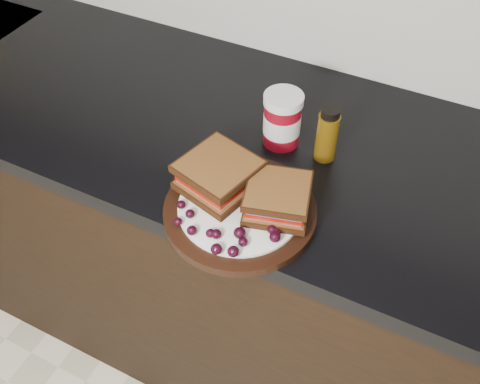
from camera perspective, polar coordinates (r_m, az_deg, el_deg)
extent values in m
cube|color=black|center=(1.48, 2.83, -8.22)|extent=(3.96, 0.58, 0.86)
cube|color=black|center=(1.14, 3.65, 4.78)|extent=(3.98, 0.60, 0.04)
cylinder|color=black|center=(0.98, 0.00, -2.04)|extent=(0.28, 0.28, 0.02)
ellipsoid|color=black|center=(0.96, -6.28, -1.35)|extent=(0.02, 0.02, 0.02)
ellipsoid|color=black|center=(0.95, -5.35, -2.33)|extent=(0.02, 0.02, 0.02)
ellipsoid|color=black|center=(0.94, -6.63, -3.16)|extent=(0.02, 0.02, 0.01)
ellipsoid|color=black|center=(0.92, -5.16, -4.10)|extent=(0.02, 0.02, 0.02)
ellipsoid|color=black|center=(0.92, -3.18, -4.42)|extent=(0.02, 0.02, 0.02)
ellipsoid|color=black|center=(0.91, -2.56, -4.51)|extent=(0.02, 0.02, 0.02)
ellipsoid|color=black|center=(0.89, -2.53, -6.10)|extent=(0.02, 0.02, 0.02)
ellipsoid|color=black|center=(0.89, -0.73, -6.36)|extent=(0.02, 0.02, 0.02)
ellipsoid|color=black|center=(0.90, 0.32, -5.34)|extent=(0.02, 0.02, 0.02)
ellipsoid|color=black|center=(0.91, -0.04, -4.38)|extent=(0.02, 0.02, 0.02)
ellipsoid|color=black|center=(0.91, 3.74, -4.81)|extent=(0.02, 0.02, 0.02)
ellipsoid|color=black|center=(0.92, 3.42, -4.01)|extent=(0.02, 0.02, 0.02)
ellipsoid|color=black|center=(0.92, 3.88, -4.39)|extent=(0.02, 0.02, 0.02)
ellipsoid|color=black|center=(0.94, 4.89, -2.66)|extent=(0.02, 0.02, 0.02)
ellipsoid|color=black|center=(0.95, 4.74, -1.86)|extent=(0.02, 0.02, 0.02)
ellipsoid|color=black|center=(0.96, 3.30, -1.28)|extent=(0.02, 0.02, 0.02)
ellipsoid|color=black|center=(1.01, -1.09, 2.18)|extent=(0.02, 0.02, 0.02)
ellipsoid|color=black|center=(1.00, -1.68, 1.47)|extent=(0.02, 0.02, 0.02)
ellipsoid|color=black|center=(1.00, -3.01, 1.59)|extent=(0.02, 0.02, 0.02)
ellipsoid|color=black|center=(1.00, -3.21, 1.73)|extent=(0.02, 0.02, 0.02)
ellipsoid|color=black|center=(0.97, -2.92, -0.28)|extent=(0.02, 0.02, 0.02)
ellipsoid|color=black|center=(0.97, -3.41, -0.47)|extent=(0.02, 0.02, 0.02)
ellipsoid|color=black|center=(0.99, -1.43, 0.80)|extent=(0.02, 0.02, 0.01)
ellipsoid|color=black|center=(1.00, -3.27, 1.41)|extent=(0.02, 0.02, 0.02)
ellipsoid|color=black|center=(0.99, -3.75, 0.62)|extent=(0.02, 0.02, 0.02)
cylinder|color=maroon|center=(1.09, 4.53, 7.73)|extent=(0.11, 0.11, 0.12)
cylinder|color=#513708|center=(1.06, 9.29, 6.14)|extent=(0.05, 0.05, 0.12)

